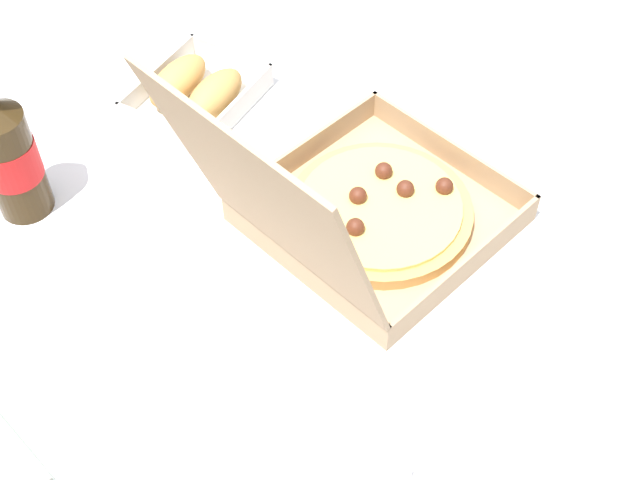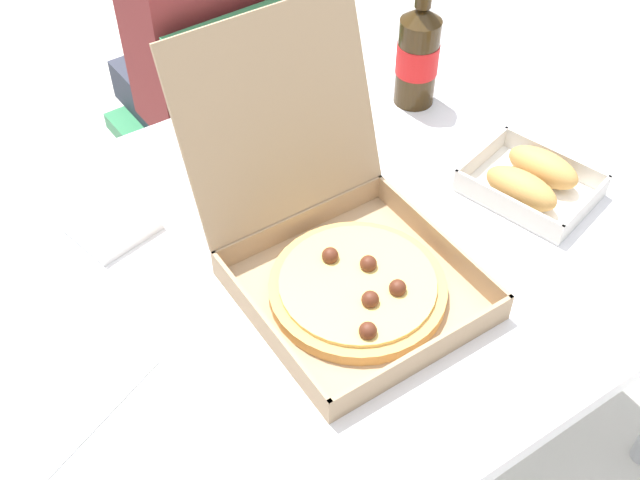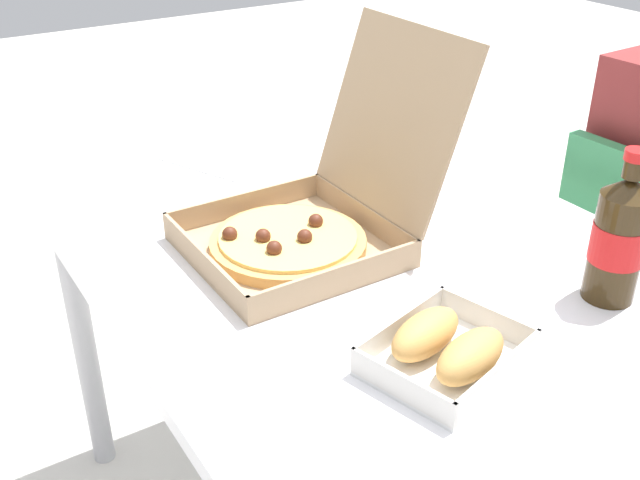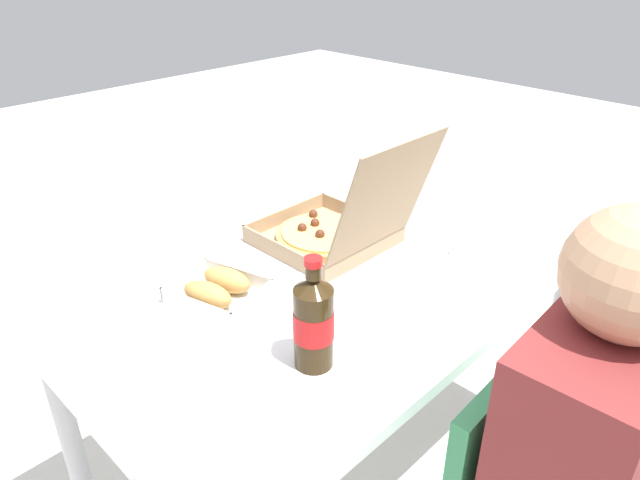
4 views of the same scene
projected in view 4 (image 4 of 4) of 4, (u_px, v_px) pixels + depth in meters
ground_plane at (333, 480)px, 1.74m from camera, size 10.00×10.00×0.00m
dining_table at (336, 295)px, 1.43m from camera, size 1.30×0.82×0.75m
pizza_box_open at (334, 229)px, 1.45m from camera, size 0.29×0.39×0.33m
bread_side_box at (218, 289)px, 1.25m from camera, size 0.19×0.22×0.06m
cola_bottle at (314, 321)px, 1.03m from camera, size 0.07×0.07×0.22m
paper_menu at (439, 203)px, 1.70m from camera, size 0.25×0.22×0.00m
napkin_pile at (478, 248)px, 1.44m from camera, size 0.13×0.13×0.02m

